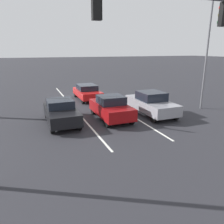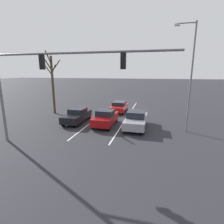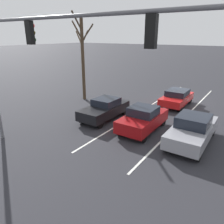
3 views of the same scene
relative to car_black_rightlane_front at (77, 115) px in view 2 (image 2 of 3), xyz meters
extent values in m
plane|color=#28282D|center=(-3.20, -7.45, -0.76)|extent=(240.00, 240.00, 0.00)
cube|color=silver|center=(-4.89, -4.19, -0.75)|extent=(0.12, 18.53, 0.01)
cube|color=silver|center=(-1.51, -4.19, -0.75)|extent=(0.12, 18.53, 0.01)
cube|color=black|center=(0.00, 0.05, -0.10)|extent=(1.80, 4.29, 0.69)
cube|color=black|center=(0.00, -0.19, 0.50)|extent=(1.58, 1.72, 0.49)
cube|color=red|center=(-0.63, -2.06, 0.08)|extent=(0.24, 0.06, 0.12)
cube|color=red|center=(0.63, -2.06, 0.08)|extent=(0.24, 0.06, 0.12)
cylinder|color=black|center=(-0.77, 1.63, -0.44)|extent=(0.22, 0.62, 0.62)
cylinder|color=black|center=(0.77, 1.63, -0.44)|extent=(0.22, 0.62, 0.62)
cylinder|color=black|center=(-0.77, -1.54, -0.44)|extent=(0.22, 0.62, 0.62)
cylinder|color=black|center=(0.77, -1.54, -0.44)|extent=(0.22, 0.62, 0.62)
cube|color=gray|center=(-6.36, 0.38, -0.06)|extent=(1.91, 4.65, 0.73)
cube|color=black|center=(-6.36, 0.35, 0.60)|extent=(1.68, 1.82, 0.59)
cube|color=red|center=(-7.03, -1.91, 0.12)|extent=(0.24, 0.06, 0.12)
cube|color=red|center=(-5.69, -1.91, 0.12)|extent=(0.24, 0.06, 0.12)
cylinder|color=black|center=(-7.19, 2.13, -0.43)|extent=(0.22, 0.66, 0.66)
cylinder|color=black|center=(-5.54, 2.13, -0.43)|extent=(0.22, 0.66, 0.66)
cylinder|color=black|center=(-7.19, -1.37, -0.43)|extent=(0.22, 0.66, 0.66)
cylinder|color=black|center=(-5.54, -1.37, -0.43)|extent=(0.22, 0.66, 0.66)
cube|color=maroon|center=(-3.27, 0.35, -0.07)|extent=(1.86, 4.11, 0.74)
cube|color=black|center=(-3.27, 0.36, 0.57)|extent=(1.64, 1.59, 0.54)
cube|color=red|center=(-3.92, -1.66, 0.11)|extent=(0.24, 0.06, 0.12)
cube|color=red|center=(-2.61, -1.66, 0.11)|extent=(0.24, 0.06, 0.12)
cylinder|color=black|center=(-4.06, 1.84, -0.44)|extent=(0.22, 0.63, 0.63)
cylinder|color=black|center=(-2.47, 1.84, -0.44)|extent=(0.22, 0.63, 0.63)
cylinder|color=black|center=(-4.06, -1.13, -0.44)|extent=(0.22, 0.63, 0.63)
cylinder|color=black|center=(-2.47, -1.13, -0.44)|extent=(0.22, 0.63, 0.63)
cube|color=red|center=(-3.37, -6.02, -0.14)|extent=(1.86, 4.09, 0.59)
cube|color=black|center=(-3.37, -6.14, 0.39)|extent=(1.63, 2.05, 0.48)
cube|color=red|center=(-4.02, -8.02, 0.01)|extent=(0.24, 0.06, 0.12)
cube|color=red|center=(-2.72, -8.02, 0.01)|extent=(0.24, 0.06, 0.12)
cylinder|color=black|center=(-4.17, -4.54, -0.44)|extent=(0.22, 0.64, 0.64)
cylinder|color=black|center=(-2.57, -4.54, -0.44)|extent=(0.22, 0.64, 0.64)
cylinder|color=black|center=(-4.17, -7.50, -0.44)|extent=(0.22, 0.64, 0.64)
cylinder|color=black|center=(-2.57, -7.50, -0.44)|extent=(0.22, 0.64, 0.64)
cylinder|color=slate|center=(3.23, 6.08, 2.76)|extent=(0.20, 0.20, 7.03)
cylinder|color=slate|center=(-3.11, 6.08, 5.74)|extent=(12.68, 0.14, 0.14)
cube|color=black|center=(-6.08, 6.08, 5.19)|extent=(0.32, 0.22, 0.95)
sphere|color=red|center=(-6.08, 5.92, 5.48)|extent=(0.20, 0.20, 0.20)
sphere|color=#4C420C|center=(-6.08, 5.92, 5.19)|extent=(0.20, 0.20, 0.20)
sphere|color=#0A3814|center=(-6.08, 5.92, 4.91)|extent=(0.20, 0.20, 0.20)
cube|color=black|center=(-0.54, 6.08, 5.19)|extent=(0.32, 0.22, 0.95)
sphere|color=red|center=(-0.54, 5.92, 5.48)|extent=(0.20, 0.20, 0.20)
sphere|color=#4C420C|center=(-0.54, 5.92, 5.19)|extent=(0.20, 0.20, 0.20)
sphere|color=#0A3814|center=(-0.54, 5.92, 4.91)|extent=(0.20, 0.20, 0.20)
cylinder|color=slate|center=(-10.92, 0.46, 3.90)|extent=(0.14, 0.14, 9.31)
cylinder|color=slate|center=(-10.20, 0.46, 8.41)|extent=(1.46, 0.09, 0.09)
cube|color=beige|center=(-9.47, 0.46, 8.31)|extent=(0.44, 0.24, 0.16)
cylinder|color=#423323|center=(4.67, -3.14, 2.87)|extent=(0.29, 0.29, 7.25)
cylinder|color=#423323|center=(5.11, -3.05, 5.51)|extent=(1.03, 0.34, 1.58)
cylinder|color=#423323|center=(5.51, -3.72, 4.80)|extent=(1.82, 1.30, 1.34)
cylinder|color=#423323|center=(4.56, -3.43, 4.93)|extent=(0.38, 0.73, 1.12)
cylinder|color=#423323|center=(4.18, -3.34, 5.29)|extent=(1.13, 0.56, 1.50)
cylinder|color=#423323|center=(4.57, -2.48, 6.21)|extent=(0.34, 1.44, 1.54)
camera|label=1|loc=(1.86, 13.54, 3.78)|focal=35.00mm
camera|label=2|loc=(-8.04, 16.74, 4.56)|focal=28.00mm
camera|label=3|loc=(-8.87, 12.28, 5.10)|focal=35.00mm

